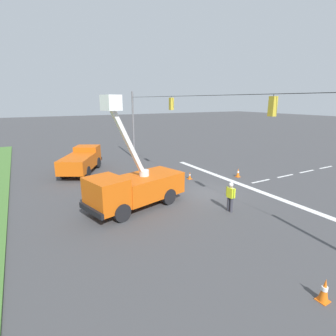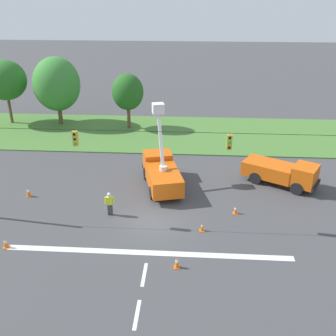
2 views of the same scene
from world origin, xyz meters
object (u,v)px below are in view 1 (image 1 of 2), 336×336
object	(u,v)px
road_worker	(231,195)
traffic_cone_foreground_left	(151,172)
traffic_cone_near_bucket	(238,173)
utility_truck_bucket_lift	(134,186)
utility_truck_support_near	(82,160)
traffic_cone_mid_right	(324,290)
traffic_cone_foreground_right	(190,175)

from	to	relation	value
road_worker	traffic_cone_foreground_left	size ratio (longest dim) A/B	2.65
road_worker	traffic_cone_near_bucket	distance (m)	7.46
utility_truck_bucket_lift	utility_truck_support_near	distance (m)	9.79
road_worker	traffic_cone_mid_right	distance (m)	7.23
traffic_cone_foreground_left	traffic_cone_mid_right	world-z (taller)	traffic_cone_mid_right
traffic_cone_near_bucket	road_worker	bearing A→B (deg)	132.35
traffic_cone_foreground_right	traffic_cone_mid_right	xyz separation A→B (m)	(-13.35, 3.85, 0.10)
traffic_cone_foreground_left	traffic_cone_foreground_right	size ratio (longest dim) A/B	1.05
utility_truck_support_near	traffic_cone_foreground_left	distance (m)	6.43
traffic_cone_foreground_right	utility_truck_bucket_lift	bearing A→B (deg)	117.33
traffic_cone_mid_right	traffic_cone_foreground_right	bearing A→B (deg)	-16.09
traffic_cone_foreground_left	utility_truck_support_near	bearing A→B (deg)	49.89
utility_truck_bucket_lift	traffic_cone_foreground_left	size ratio (longest dim) A/B	9.84
utility_truck_bucket_lift	road_worker	bearing A→B (deg)	-125.59
traffic_cone_mid_right	traffic_cone_near_bucket	size ratio (longest dim) A/B	1.07
traffic_cone_foreground_left	traffic_cone_foreground_right	world-z (taller)	traffic_cone_foreground_left
traffic_cone_mid_right	traffic_cone_near_bucket	xyz separation A→B (m)	(11.86, -7.75, -0.03)
road_worker	traffic_cone_near_bucket	size ratio (longest dim) A/B	2.31
utility_truck_bucket_lift	traffic_cone_near_bucket	world-z (taller)	utility_truck_bucket_lift
road_worker	traffic_cone_foreground_right	distance (m)	6.74
road_worker	traffic_cone_foreground_right	size ratio (longest dim) A/B	2.79
utility_truck_support_near	road_worker	xyz separation A→B (m)	(-13.03, -5.63, -0.11)
utility_truck_bucket_lift	traffic_cone_foreground_right	size ratio (longest dim) A/B	10.37
road_worker	traffic_cone_foreground_left	world-z (taller)	road_worker
utility_truck_support_near	traffic_cone_near_bucket	distance (m)	13.73
road_worker	traffic_cone_near_bucket	bearing A→B (deg)	-47.65
traffic_cone_foreground_right	traffic_cone_near_bucket	distance (m)	4.18
utility_truck_bucket_lift	traffic_cone_mid_right	distance (m)	10.46
utility_truck_bucket_lift	road_worker	size ratio (longest dim) A/B	3.72
road_worker	traffic_cone_mid_right	world-z (taller)	road_worker
utility_truck_bucket_lift	traffic_cone_foreground_left	bearing A→B (deg)	-34.52
traffic_cone_near_bucket	utility_truck_support_near	bearing A→B (deg)	54.21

